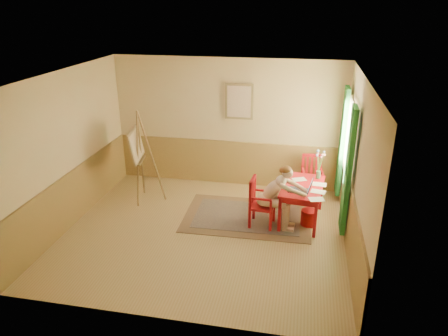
% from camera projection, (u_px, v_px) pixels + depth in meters
% --- Properties ---
extents(room, '(5.04, 4.54, 2.84)m').
position_uv_depth(room, '(203.00, 160.00, 7.06)').
color(room, tan).
rests_on(room, ground).
extents(wainscot, '(5.00, 4.50, 1.00)m').
position_uv_depth(wainscot, '(214.00, 189.00, 8.12)').
color(wainscot, '#AC8A4B').
rests_on(wainscot, room).
extents(window, '(0.12, 2.01, 2.20)m').
position_uv_depth(window, '(346.00, 150.00, 7.65)').
color(window, white).
rests_on(window, room).
extents(wall_portrait, '(0.60, 0.05, 0.76)m').
position_uv_depth(wall_portrait, '(239.00, 102.00, 8.83)').
color(wall_portrait, '#937C4F').
rests_on(wall_portrait, room).
extents(rug, '(2.44, 1.67, 0.02)m').
position_uv_depth(rug, '(247.00, 216.00, 8.11)').
color(rug, '#8C7251').
rests_on(rug, room).
extents(table, '(0.84, 1.27, 0.72)m').
position_uv_depth(table, '(302.00, 190.00, 7.76)').
color(table, red).
rests_on(table, room).
extents(chair_left, '(0.46, 0.44, 0.93)m').
position_uv_depth(chair_left, '(260.00, 202.00, 7.65)').
color(chair_left, red).
rests_on(chair_left, room).
extents(chair_back, '(0.46, 0.48, 0.94)m').
position_uv_depth(chair_back, '(312.00, 178.00, 8.68)').
color(chair_back, red).
rests_on(chair_back, room).
extents(figure, '(0.92, 0.42, 1.23)m').
position_uv_depth(figure, '(277.00, 194.00, 7.49)').
color(figure, beige).
rests_on(figure, room).
extents(laptop, '(0.45, 0.30, 0.25)m').
position_uv_depth(laptop, '(302.00, 189.00, 7.47)').
color(laptop, '#1E2338').
rests_on(laptop, table).
extents(papers, '(0.66, 1.06, 0.00)m').
position_uv_depth(papers, '(313.00, 188.00, 7.60)').
color(papers, white).
rests_on(papers, table).
extents(vase, '(0.19, 0.27, 0.55)m').
position_uv_depth(vase, '(319.00, 166.00, 7.96)').
color(vase, '#3F724C').
rests_on(vase, table).
extents(wastebasket, '(0.37, 0.37, 0.30)m').
position_uv_depth(wastebasket, '(309.00, 218.00, 7.77)').
color(wastebasket, red).
rests_on(wastebasket, room).
extents(easel, '(0.69, 0.85, 1.91)m').
position_uv_depth(easel, '(138.00, 148.00, 8.40)').
color(easel, olive).
rests_on(easel, room).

